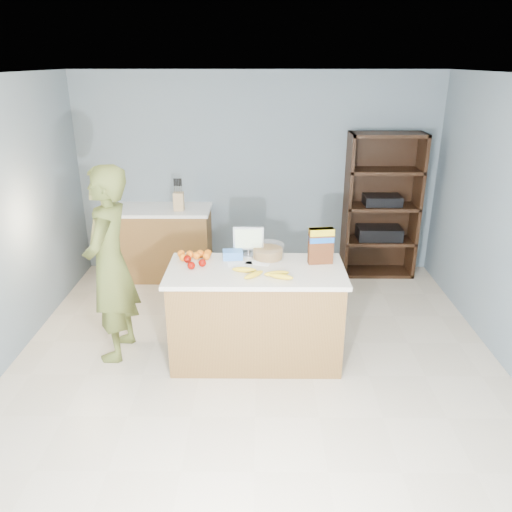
{
  "coord_description": "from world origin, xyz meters",
  "views": [
    {
      "loc": [
        0.03,
        -3.72,
        2.61
      ],
      "look_at": [
        0.0,
        0.35,
        1.0
      ],
      "focal_mm": 35.0,
      "sensor_mm": 36.0,
      "label": 1
    }
  ],
  "objects_px": {
    "shelving_unit": "(380,208)",
    "tv": "(248,240)",
    "person": "(110,265)",
    "counter_peninsula": "(256,318)",
    "cereal_box": "(321,243)"
  },
  "relations": [
    {
      "from": "tv",
      "to": "counter_peninsula",
      "type": "bearing_deg",
      "value": -77.01
    },
    {
      "from": "shelving_unit",
      "to": "cereal_box",
      "type": "xyz_separation_m",
      "value": [
        -0.97,
        -1.91,
        0.23
      ]
    },
    {
      "from": "shelving_unit",
      "to": "tv",
      "type": "relative_size",
      "value": 6.38
    },
    {
      "from": "tv",
      "to": "person",
      "type": "bearing_deg",
      "value": -169.21
    },
    {
      "from": "person",
      "to": "tv",
      "type": "relative_size",
      "value": 6.37
    },
    {
      "from": "tv",
      "to": "shelving_unit",
      "type": "bearing_deg",
      "value": 46.94
    },
    {
      "from": "counter_peninsula",
      "to": "shelving_unit",
      "type": "height_order",
      "value": "shelving_unit"
    },
    {
      "from": "shelving_unit",
      "to": "cereal_box",
      "type": "bearing_deg",
      "value": -116.99
    },
    {
      "from": "shelving_unit",
      "to": "cereal_box",
      "type": "height_order",
      "value": "shelving_unit"
    },
    {
      "from": "counter_peninsula",
      "to": "person",
      "type": "relative_size",
      "value": 0.87
    },
    {
      "from": "shelving_unit",
      "to": "cereal_box",
      "type": "distance_m",
      "value": 2.16
    },
    {
      "from": "shelving_unit",
      "to": "tv",
      "type": "height_order",
      "value": "shelving_unit"
    },
    {
      "from": "counter_peninsula",
      "to": "cereal_box",
      "type": "relative_size",
      "value": 4.77
    },
    {
      "from": "shelving_unit",
      "to": "tv",
      "type": "distance_m",
      "value": 2.38
    },
    {
      "from": "counter_peninsula",
      "to": "person",
      "type": "xyz_separation_m",
      "value": [
        -1.3,
        0.08,
        0.48
      ]
    }
  ]
}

